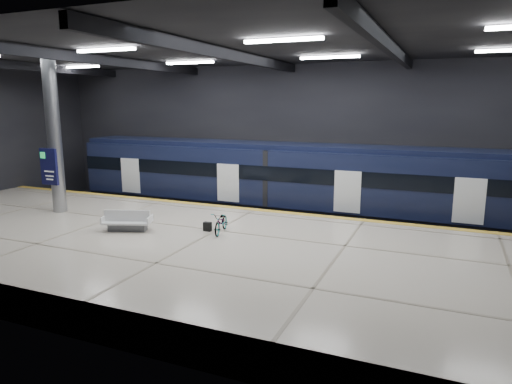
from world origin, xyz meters
The scene contains 10 objects.
ground centered at (0.00, 0.00, 0.00)m, with size 30.00×30.00×0.00m, color black.
room_shell centered at (0.00, 0.00, 5.72)m, with size 30.10×16.10×8.05m.
platform centered at (0.00, -2.50, 0.55)m, with size 30.00×11.00×1.10m, color beige.
safety_strip centered at (0.00, 2.75, 1.11)m, with size 30.00×0.40×0.01m, color gold.
rails centered at (0.00, 5.50, 0.08)m, with size 30.00×1.52×0.16m.
train centered at (2.78, 5.50, 2.06)m, with size 29.40×2.84×3.79m.
bench centered at (-3.13, -2.38, 1.38)m, with size 1.98×1.34×0.81m.
bicycle centered at (0.34, -1.25, 1.51)m, with size 0.55×1.57×0.83m, color #99999E.
pannier_bag centered at (-0.26, -1.25, 1.28)m, with size 0.30×0.18×0.35m, color black.
info_column centered at (-8.00, -1.03, 4.46)m, with size 0.90×0.78×6.90m.
Camera 1 is at (8.04, -16.09, 5.96)m, focal length 32.00 mm.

